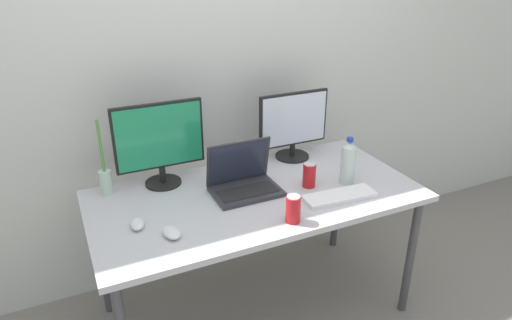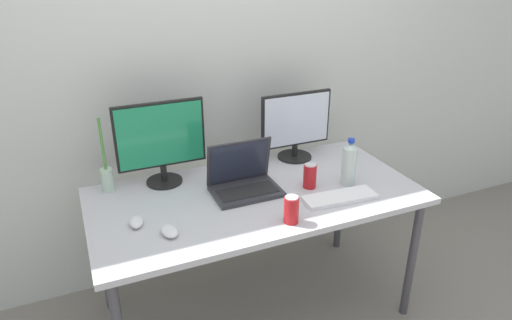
{
  "view_description": "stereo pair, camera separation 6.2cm",
  "coord_description": "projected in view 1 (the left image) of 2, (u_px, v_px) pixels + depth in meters",
  "views": [
    {
      "loc": [
        -0.84,
        -1.79,
        1.82
      ],
      "look_at": [
        0.0,
        0.0,
        0.92
      ],
      "focal_mm": 32.0,
      "sensor_mm": 36.0,
      "label": 1
    },
    {
      "loc": [
        -0.78,
        -1.82,
        1.82
      ],
      "look_at": [
        0.0,
        0.0,
        0.92
      ],
      "focal_mm": 32.0,
      "sensor_mm": 36.0,
      "label": 2
    }
  ],
  "objects": [
    {
      "name": "ground_plane",
      "position": [
        256.0,
        309.0,
        2.55
      ],
      "size": [
        16.0,
        16.0,
        0.0
      ],
      "primitive_type": "plane",
      "color": "gray"
    },
    {
      "name": "wall_back",
      "position": [
        211.0,
        57.0,
        2.5
      ],
      "size": [
        7.0,
        0.08,
        2.6
      ],
      "primitive_type": "cube",
      "color": "silver",
      "rests_on": "ground"
    },
    {
      "name": "work_desk",
      "position": [
        256.0,
        204.0,
        2.27
      ],
      "size": [
        1.61,
        0.8,
        0.74
      ],
      "color": "#424247",
      "rests_on": "ground"
    },
    {
      "name": "monitor_left",
      "position": [
        160.0,
        141.0,
        2.24
      ],
      "size": [
        0.45,
        0.18,
        0.43
      ],
      "color": "black",
      "rests_on": "work_desk"
    },
    {
      "name": "monitor_center",
      "position": [
        293.0,
        124.0,
        2.56
      ],
      "size": [
        0.42,
        0.2,
        0.39
      ],
      "color": "black",
      "rests_on": "work_desk"
    },
    {
      "name": "laptop_silver",
      "position": [
        243.0,
        180.0,
        2.25
      ],
      "size": [
        0.33,
        0.23,
        0.25
      ],
      "color": "#2D2D33",
      "rests_on": "work_desk"
    },
    {
      "name": "keyboard_main",
      "position": [
        340.0,
        196.0,
        2.2
      ],
      "size": [
        0.37,
        0.14,
        0.02
      ],
      "primitive_type": "cube",
      "rotation": [
        0.0,
        0.0,
        -0.07
      ],
      "color": "white",
      "rests_on": "work_desk"
    },
    {
      "name": "mouse_by_keyboard",
      "position": [
        172.0,
        233.0,
        1.9
      ],
      "size": [
        0.08,
        0.11,
        0.03
      ],
      "primitive_type": "ellipsoid",
      "rotation": [
        0.0,
        0.0,
        0.11
      ],
      "color": "silver",
      "rests_on": "work_desk"
    },
    {
      "name": "mouse_by_laptop",
      "position": [
        137.0,
        224.0,
        1.96
      ],
      "size": [
        0.07,
        0.11,
        0.03
      ],
      "primitive_type": "ellipsoid",
      "rotation": [
        0.0,
        0.0,
        -0.14
      ],
      "color": "silver",
      "rests_on": "work_desk"
    },
    {
      "name": "water_bottle",
      "position": [
        348.0,
        162.0,
        2.3
      ],
      "size": [
        0.07,
        0.07,
        0.25
      ],
      "color": "silver",
      "rests_on": "work_desk"
    },
    {
      "name": "soda_can_near_keyboard",
      "position": [
        309.0,
        175.0,
        2.29
      ],
      "size": [
        0.07,
        0.07,
        0.13
      ],
      "color": "red",
      "rests_on": "work_desk"
    },
    {
      "name": "soda_can_by_laptop",
      "position": [
        293.0,
        209.0,
        1.99
      ],
      "size": [
        0.07,
        0.07,
        0.13
      ],
      "color": "red",
      "rests_on": "work_desk"
    },
    {
      "name": "bamboo_vase",
      "position": [
        106.0,
        178.0,
        2.22
      ],
      "size": [
        0.06,
        0.06,
        0.38
      ],
      "color": "#B2D1B7",
      "rests_on": "work_desk"
    }
  ]
}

